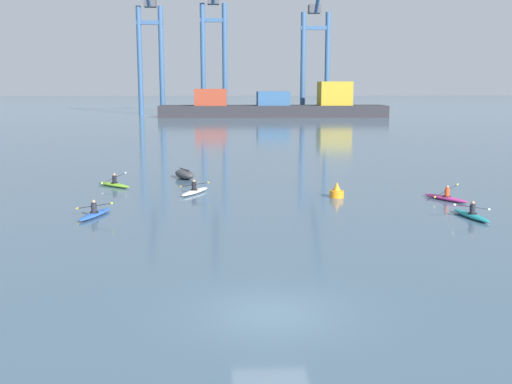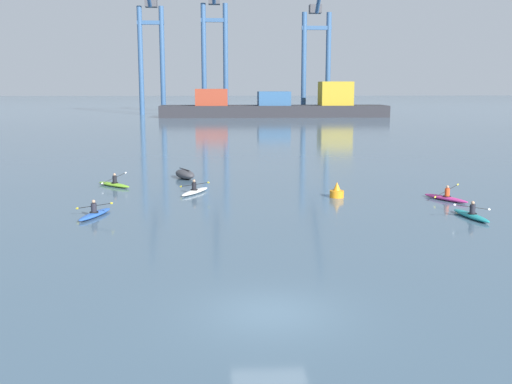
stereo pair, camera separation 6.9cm
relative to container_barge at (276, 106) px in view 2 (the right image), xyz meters
name	(u,v)px [view 2 (the right image)]	position (x,y,z in m)	size (l,w,h in m)	color
ground_plane	(271,313)	(-11.11, -121.32, -2.36)	(800.00, 800.00, 0.00)	#425B70
container_barge	(276,106)	(0.00, 0.00, 0.00)	(50.84, 9.11, 7.85)	#28282D
gantry_crane_west	(151,43)	(-28.97, 12.01, 14.69)	(6.35, 16.31, 33.60)	#335684
gantry_crane_west_mid	(214,39)	(-13.88, 13.33, 15.58)	(6.49, 19.11, 35.97)	#335684
gantry_crane_east_mid	(317,43)	(10.29, 8.83, 14.63)	(7.05, 18.47, 36.52)	#335684
capsized_dinghy	(185,174)	(-15.40, -92.69, -2.00)	(2.15, 2.82, 0.76)	#38383D
channel_buoy	(337,192)	(-5.24, -101.27, -2.00)	(0.90, 0.90, 1.00)	orange
kayak_lime	(114,184)	(-20.22, -96.07, -2.18)	(2.87, 2.78, 0.95)	#7ABC2D
kayak_magenta	(446,198)	(1.38, -102.64, -2.18)	(2.18, 3.26, 0.99)	#C13384
kayak_teal	(471,215)	(0.87, -107.85, -2.18)	(2.24, 3.45, 0.95)	teal
kayak_white	(195,191)	(-14.38, -99.32, -2.18)	(2.07, 3.31, 0.95)	silver
kayak_blue	(95,214)	(-19.54, -106.33, -2.18)	(2.18, 3.43, 0.95)	#2856B2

